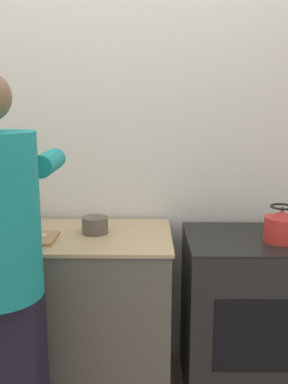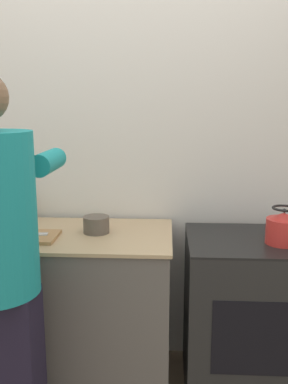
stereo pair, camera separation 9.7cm
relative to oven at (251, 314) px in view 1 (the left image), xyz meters
name	(u,v)px [view 1 (the left image)]	position (x,y,z in m)	size (l,w,h in m)	color
wall_back	(123,151)	(-0.72, 0.38, 0.86)	(8.00, 0.05, 2.60)	silver
counter	(47,311)	(-1.13, 0.01, 0.01)	(1.37, 0.63, 0.89)	#5B5651
oven	(251,314)	(0.00, 0.00, 0.00)	(0.73, 0.59, 0.88)	black
cutting_board	(20,238)	(-1.22, -0.09, 0.46)	(0.36, 0.22, 0.02)	#A87A4C
knife	(23,236)	(-1.21, -0.09, 0.47)	(0.23, 0.06, 0.01)	silver
kettle	(281,226)	(0.11, -0.06, 0.52)	(0.17, 0.17, 0.19)	red
bowl_mixing	(95,225)	(-0.85, 0.03, 0.50)	(0.14, 0.14, 0.09)	brown
canister_jar	(12,208)	(-1.36, 0.22, 0.55)	(0.13, 0.13, 0.19)	tan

